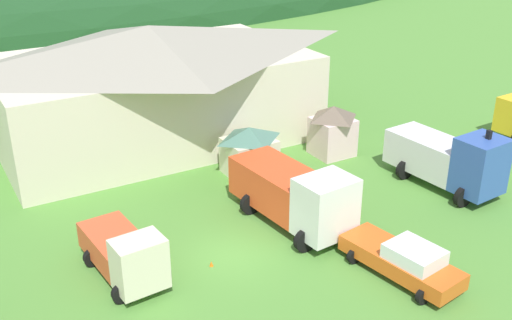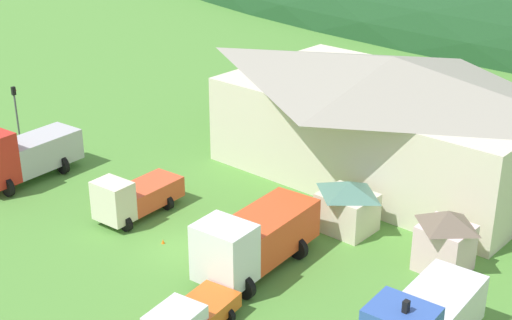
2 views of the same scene
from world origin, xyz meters
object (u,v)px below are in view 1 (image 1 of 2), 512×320
at_px(heavy_rig_white, 295,193).
at_px(traffic_light_east, 485,158).
at_px(play_shed_cream, 249,150).
at_px(light_truck_cream, 126,254).
at_px(box_truck_blue, 450,159).
at_px(traffic_cone_near_pickup, 211,266).
at_px(service_pickup_orange, 403,260).
at_px(play_shed_pink, 333,130).
at_px(depot_building, 152,82).

distance_m(heavy_rig_white, traffic_light_east, 10.08).
relative_size(play_shed_cream, light_truck_cream, 0.55).
xyz_separation_m(box_truck_blue, traffic_cone_near_pickup, (-14.43, -0.33, -1.72)).
xyz_separation_m(light_truck_cream, service_pickup_orange, (10.00, -5.73, -0.36)).
distance_m(play_shed_cream, light_truck_cream, 11.46).
bearing_deg(heavy_rig_white, light_truck_cream, -93.71).
bearing_deg(heavy_rig_white, play_shed_pink, 126.51).
bearing_deg(traffic_cone_near_pickup, depot_building, 76.92).
bearing_deg(traffic_cone_near_pickup, box_truck_blue, 1.31).
height_order(play_shed_cream, light_truck_cream, play_shed_cream).
xyz_separation_m(play_shed_cream, box_truck_blue, (8.32, -7.03, 0.28)).
bearing_deg(traffic_light_east, service_pickup_orange, -159.10).
bearing_deg(depot_building, traffic_cone_near_pickup, -103.08).
bearing_deg(play_shed_cream, play_shed_pink, -1.90).
distance_m(depot_building, heavy_rig_white, 14.25).
bearing_deg(traffic_light_east, traffic_cone_near_pickup, 173.69).
bearing_deg(play_shed_pink, light_truck_cream, -157.86).
xyz_separation_m(depot_building, traffic_light_east, (11.21, -16.84, -1.33)).
relative_size(heavy_rig_white, box_truck_blue, 1.07).
distance_m(heavy_rig_white, service_pickup_orange, 6.19).
distance_m(heavy_rig_white, traffic_cone_near_pickup, 5.49).
bearing_deg(heavy_rig_white, traffic_cone_near_pickup, -81.87).
bearing_deg(box_truck_blue, traffic_cone_near_pickup, -92.97).
relative_size(play_shed_cream, traffic_light_east, 0.73).
relative_size(box_truck_blue, traffic_light_east, 1.70).
relative_size(play_shed_pink, traffic_light_east, 0.79).
bearing_deg(traffic_light_east, light_truck_cream, 171.80).
bearing_deg(traffic_cone_near_pickup, service_pickup_orange, -35.77).
distance_m(light_truck_cream, traffic_cone_near_pickup, 3.75).
xyz_separation_m(heavy_rig_white, service_pickup_orange, (1.49, -5.95, -0.84)).
bearing_deg(service_pickup_orange, heavy_rig_white, -174.54).
bearing_deg(box_truck_blue, light_truck_cream, -96.38).
distance_m(play_shed_cream, traffic_cone_near_pickup, 9.67).
bearing_deg(play_shed_pink, service_pickup_orange, -113.61).
distance_m(heavy_rig_white, box_truck_blue, 9.38).
bearing_deg(heavy_rig_white, box_truck_blue, 79.47).
bearing_deg(play_shed_cream, heavy_rig_white, -99.35).
bearing_deg(play_shed_cream, depot_building, 108.15).
bearing_deg(service_pickup_orange, traffic_cone_near_pickup, -134.40).
height_order(box_truck_blue, service_pickup_orange, box_truck_blue).
height_order(play_shed_pink, traffic_light_east, traffic_light_east).
bearing_deg(depot_building, play_shed_cream, -71.85).
bearing_deg(light_truck_cream, service_pickup_orange, 55.95).
bearing_deg(heavy_rig_white, service_pickup_orange, 8.91).
xyz_separation_m(heavy_rig_white, box_truck_blue, (9.33, -0.88, 0.05)).
bearing_deg(play_shed_pink, depot_building, 135.79).
height_order(depot_building, traffic_cone_near_pickup, depot_building).
height_order(play_shed_pink, service_pickup_orange, play_shed_pink).
distance_m(box_truck_blue, traffic_cone_near_pickup, 14.53).
height_order(play_shed_cream, box_truck_blue, box_truck_blue).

